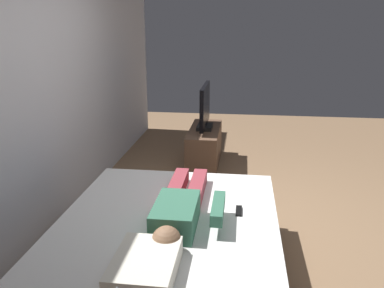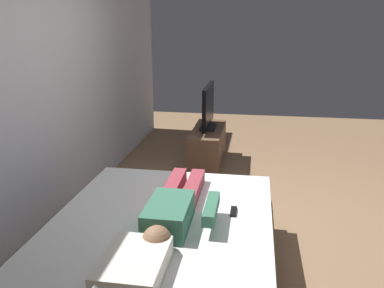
% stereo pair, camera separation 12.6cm
% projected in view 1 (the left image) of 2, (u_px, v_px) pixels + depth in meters
% --- Properties ---
extents(ground_plane, '(10.00, 10.00, 0.00)m').
position_uv_depth(ground_plane, '(246.00, 234.00, 3.64)').
color(ground_plane, '#8C6B4C').
extents(back_wall, '(6.40, 0.10, 2.80)m').
position_uv_depth(back_wall, '(62.00, 73.00, 3.83)').
color(back_wall, silver).
rests_on(back_wall, ground).
extents(bed, '(1.95, 1.62, 0.54)m').
position_uv_depth(bed, '(169.00, 254.00, 2.86)').
color(bed, brown).
rests_on(bed, ground).
extents(pillow, '(0.48, 0.34, 0.12)m').
position_uv_depth(pillow, '(145.00, 266.00, 2.14)').
color(pillow, silver).
rests_on(pillow, bed).
extents(person, '(1.26, 0.46, 0.18)m').
position_uv_depth(person, '(181.00, 208.00, 2.77)').
color(person, '#387056').
rests_on(person, bed).
extents(remote, '(0.15, 0.04, 0.02)m').
position_uv_depth(remote, '(239.00, 211.00, 2.88)').
color(remote, black).
rests_on(remote, bed).
extents(tv_stand, '(1.10, 0.40, 0.50)m').
position_uv_depth(tv_stand, '(205.00, 146.00, 5.39)').
color(tv_stand, brown).
rests_on(tv_stand, ground).
extents(tv, '(0.88, 0.20, 0.59)m').
position_uv_depth(tv, '(205.00, 108.00, 5.23)').
color(tv, black).
rests_on(tv, tv_stand).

